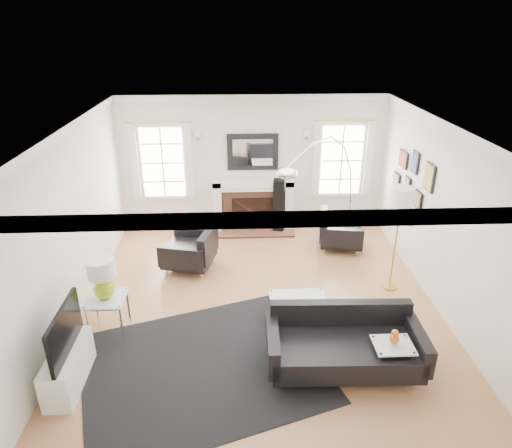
{
  "coord_description": "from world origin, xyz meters",
  "views": [
    {
      "loc": [
        -0.35,
        -6.16,
        4.15
      ],
      "look_at": [
        -0.05,
        0.3,
        1.23
      ],
      "focal_mm": 32.0,
      "sensor_mm": 36.0,
      "label": 1
    }
  ],
  "objects_px": {
    "gourd_lamp": "(102,276)",
    "sofa": "(343,344)",
    "fireplace": "(253,205)",
    "armchair_left": "(192,251)",
    "arc_floor_lamp": "(322,194)",
    "armchair_right": "(338,232)",
    "coffee_table": "(299,306)"
  },
  "relations": [
    {
      "from": "gourd_lamp",
      "to": "sofa",
      "type": "bearing_deg",
      "value": -14.64
    },
    {
      "from": "fireplace",
      "to": "armchair_left",
      "type": "xyz_separation_m",
      "value": [
        -1.16,
        -1.66,
        -0.19
      ]
    },
    {
      "from": "arc_floor_lamp",
      "to": "gourd_lamp",
      "type": "bearing_deg",
      "value": -148.35
    },
    {
      "from": "armchair_right",
      "to": "armchair_left",
      "type": "bearing_deg",
      "value": -165.95
    },
    {
      "from": "armchair_right",
      "to": "fireplace",
      "type": "bearing_deg",
      "value": 149.42
    },
    {
      "from": "armchair_right",
      "to": "gourd_lamp",
      "type": "bearing_deg",
      "value": -146.43
    },
    {
      "from": "sofa",
      "to": "arc_floor_lamp",
      "type": "distance_m",
      "value": 3.06
    },
    {
      "from": "fireplace",
      "to": "armchair_left",
      "type": "bearing_deg",
      "value": -125.0
    },
    {
      "from": "sofa",
      "to": "armchair_left",
      "type": "height_order",
      "value": "sofa"
    },
    {
      "from": "fireplace",
      "to": "gourd_lamp",
      "type": "relative_size",
      "value": 2.82
    },
    {
      "from": "fireplace",
      "to": "sofa",
      "type": "relative_size",
      "value": 0.85
    },
    {
      "from": "gourd_lamp",
      "to": "arc_floor_lamp",
      "type": "bearing_deg",
      "value": 31.65
    },
    {
      "from": "coffee_table",
      "to": "fireplace",
      "type": "bearing_deg",
      "value": 98.79
    },
    {
      "from": "gourd_lamp",
      "to": "fireplace",
      "type": "bearing_deg",
      "value": 57.83
    },
    {
      "from": "armchair_right",
      "to": "sofa",
      "type": "bearing_deg",
      "value": -100.75
    },
    {
      "from": "fireplace",
      "to": "sofa",
      "type": "xyz_separation_m",
      "value": [
        0.98,
        -4.33,
        -0.19
      ]
    },
    {
      "from": "sofa",
      "to": "armchair_left",
      "type": "xyz_separation_m",
      "value": [
        -2.14,
        2.67,
        0.0
      ]
    },
    {
      "from": "armchair_left",
      "to": "coffee_table",
      "type": "bearing_deg",
      "value": -46.63
    },
    {
      "from": "armchair_left",
      "to": "armchair_right",
      "type": "height_order",
      "value": "armchair_left"
    },
    {
      "from": "coffee_table",
      "to": "sofa",
      "type": "bearing_deg",
      "value": -62.88
    },
    {
      "from": "armchair_left",
      "to": "coffee_table",
      "type": "height_order",
      "value": "armchair_left"
    },
    {
      "from": "armchair_left",
      "to": "fireplace",
      "type": "bearing_deg",
      "value": 55.0
    },
    {
      "from": "sofa",
      "to": "arc_floor_lamp",
      "type": "height_order",
      "value": "arc_floor_lamp"
    },
    {
      "from": "armchair_right",
      "to": "arc_floor_lamp",
      "type": "relative_size",
      "value": 0.43
    },
    {
      "from": "arc_floor_lamp",
      "to": "armchair_right",
      "type": "bearing_deg",
      "value": 45.17
    },
    {
      "from": "armchair_right",
      "to": "gourd_lamp",
      "type": "distance_m",
      "value": 4.63
    },
    {
      "from": "sofa",
      "to": "coffee_table",
      "type": "xyz_separation_m",
      "value": [
        -0.45,
        0.88,
        -0.01
      ]
    },
    {
      "from": "gourd_lamp",
      "to": "armchair_right",
      "type": "bearing_deg",
      "value": 33.57
    },
    {
      "from": "fireplace",
      "to": "sofa",
      "type": "bearing_deg",
      "value": -77.19
    },
    {
      "from": "coffee_table",
      "to": "arc_floor_lamp",
      "type": "bearing_deg",
      "value": 72.74
    },
    {
      "from": "gourd_lamp",
      "to": "armchair_left",
      "type": "bearing_deg",
      "value": 60.53
    },
    {
      "from": "armchair_right",
      "to": "gourd_lamp",
      "type": "relative_size",
      "value": 1.7
    }
  ]
}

